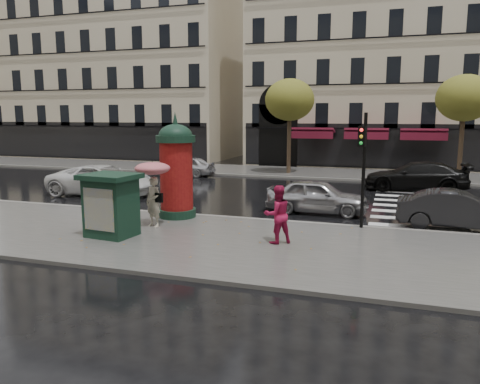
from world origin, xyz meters
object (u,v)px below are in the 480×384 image
(man_burgundy, at_px, (111,200))
(traffic_light, at_px, (363,159))
(car_far_silver, at_px, (186,166))
(woman_red, at_px, (277,214))
(car_darkgrey, at_px, (458,210))
(car_white, at_px, (103,180))
(newsstand, at_px, (111,204))
(car_black, at_px, (416,176))
(woman_umbrella, at_px, (153,183))
(morris_column, at_px, (176,167))
(car_silver, at_px, (317,196))

(man_burgundy, height_order, traffic_light, traffic_light)
(car_far_silver, bearing_deg, woman_red, 32.43)
(car_darkgrey, bearing_deg, car_white, 84.31)
(newsstand, height_order, car_white, newsstand)
(man_burgundy, xyz_separation_m, car_black, (11.21, 12.65, -0.23))
(woman_umbrella, relative_size, car_white, 0.43)
(newsstand, relative_size, car_far_silver, 0.53)
(car_darkgrey, relative_size, car_far_silver, 1.07)
(morris_column, bearing_deg, car_black, 48.95)
(man_burgundy, xyz_separation_m, traffic_light, (8.95, 2.19, 1.59))
(man_burgundy, bearing_deg, traffic_light, -164.31)
(morris_column, bearing_deg, traffic_light, 2.61)
(newsstand, height_order, car_black, newsstand)
(car_white, bearing_deg, man_burgundy, -147.29)
(car_white, height_order, car_far_silver, car_white)
(car_far_silver, bearing_deg, traffic_light, 44.27)
(woman_umbrella, bearing_deg, traffic_light, 16.59)
(man_burgundy, bearing_deg, car_darkgrey, -161.48)
(car_darkgrey, xyz_separation_m, car_white, (-16.71, 2.27, 0.08))
(car_black, bearing_deg, woman_umbrella, -38.65)
(man_burgundy, relative_size, newsstand, 0.86)
(man_burgundy, bearing_deg, woman_umbrella, -176.50)
(woman_red, distance_m, morris_column, 5.51)
(car_darkgrey, height_order, car_far_silver, car_darkgrey)
(car_darkgrey, bearing_deg, car_silver, 79.23)
(newsstand, bearing_deg, man_burgundy, 123.73)
(woman_red, bearing_deg, morris_column, -67.53)
(car_silver, distance_m, car_far_silver, 14.25)
(morris_column, xyz_separation_m, car_silver, (5.14, 3.02, -1.38))
(man_burgundy, relative_size, traffic_light, 0.44)
(car_darkgrey, distance_m, car_far_silver, 19.22)
(newsstand, distance_m, car_darkgrey, 12.42)
(car_darkgrey, bearing_deg, morris_column, 101.77)
(newsstand, relative_size, car_silver, 0.49)
(car_black, bearing_deg, woman_red, -20.95)
(man_burgundy, xyz_separation_m, morris_column, (1.81, 1.86, 1.09))
(woman_umbrella, distance_m, car_white, 8.57)
(woman_red, height_order, car_white, woman_red)
(morris_column, xyz_separation_m, car_black, (9.39, 10.79, -1.31))
(car_silver, distance_m, car_black, 8.86)
(man_burgundy, bearing_deg, car_far_silver, -74.11)
(morris_column, bearing_deg, woman_red, -28.57)
(newsstand, distance_m, car_black, 17.49)
(traffic_light, relative_size, car_silver, 0.96)
(morris_column, xyz_separation_m, traffic_light, (7.14, 0.32, 0.50))
(woman_umbrella, xyz_separation_m, car_darkgrey, (10.55, 3.62, -1.03))
(morris_column, xyz_separation_m, car_darkgrey, (10.50, 1.80, -1.41))
(morris_column, height_order, car_far_silver, morris_column)
(car_silver, height_order, car_far_silver, car_silver)
(man_burgundy, height_order, car_black, man_burgundy)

